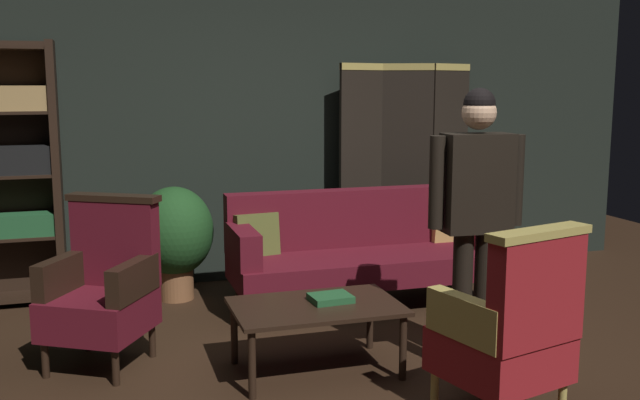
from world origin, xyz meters
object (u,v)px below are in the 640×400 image
object	(u,v)px
armchair_gilt_accent	(510,330)
velvet_couch	(362,246)
armchair_wing_left	(103,287)
book_green_cloth	(331,298)
folding_screen	(406,166)
potted_plant	(175,235)
standing_figure	(476,204)
coffee_table	(316,312)

from	to	relation	value
armchair_gilt_accent	velvet_couch	bearing A→B (deg)	89.90
armchair_wing_left	book_green_cloth	xyz separation A→B (m)	(1.31, -0.48, -0.05)
folding_screen	book_green_cloth	bearing A→B (deg)	-124.47
armchair_gilt_accent	book_green_cloth	bearing A→B (deg)	124.71
potted_plant	book_green_cloth	world-z (taller)	potted_plant
armchair_wing_left	potted_plant	distance (m)	1.38
armchair_gilt_accent	standing_figure	bearing A→B (deg)	76.91
velvet_couch	coffee_table	xyz separation A→B (m)	(-0.76, -1.26, -0.08)
velvet_couch	potted_plant	bearing A→B (deg)	160.06
velvet_couch	armchair_wing_left	size ratio (longest dim) A/B	2.04
armchair_wing_left	potted_plant	xyz separation A→B (m)	(0.56, 1.26, 0.04)
book_green_cloth	folding_screen	bearing A→B (deg)	55.53
book_green_cloth	potted_plant	bearing A→B (deg)	113.53
coffee_table	potted_plant	size ratio (longest dim) A/B	1.09
standing_figure	velvet_couch	bearing A→B (deg)	95.68
armchair_wing_left	potted_plant	bearing A→B (deg)	65.94
velvet_couch	armchair_wing_left	world-z (taller)	armchair_wing_left
folding_screen	coffee_table	xyz separation A→B (m)	(-1.45, -2.00, -0.61)
velvet_couch	book_green_cloth	world-z (taller)	velvet_couch
folding_screen	potted_plant	distance (m)	2.16
velvet_couch	armchair_wing_left	distance (m)	2.11
folding_screen	armchair_gilt_accent	distance (m)	3.03
coffee_table	book_green_cloth	size ratio (longest dim) A/B	4.09
velvet_couch	folding_screen	bearing A→B (deg)	47.07
velvet_couch	coffee_table	size ratio (longest dim) A/B	2.12
standing_figure	potted_plant	distance (m)	2.60
folding_screen	standing_figure	size ratio (longest dim) A/B	1.12
coffee_table	potted_plant	world-z (taller)	potted_plant
velvet_couch	armchair_gilt_accent	distance (m)	2.16
coffee_table	book_green_cloth	world-z (taller)	book_green_cloth
coffee_table	armchair_gilt_accent	world-z (taller)	armchair_gilt_accent
folding_screen	standing_figure	bearing A→B (deg)	-103.54
book_green_cloth	armchair_wing_left	bearing A→B (deg)	160.05
coffee_table	armchair_wing_left	distance (m)	1.32
armchair_gilt_accent	armchair_wing_left	xyz separation A→B (m)	(-1.97, 1.42, 0.00)
velvet_couch	armchair_gilt_accent	world-z (taller)	armchair_gilt_accent
standing_figure	potted_plant	world-z (taller)	standing_figure
armchair_gilt_accent	coffee_table	bearing A→B (deg)	129.78
folding_screen	velvet_couch	xyz separation A→B (m)	(-0.69, -0.74, -0.53)
armchair_gilt_accent	standing_figure	distance (m)	0.86
armchair_gilt_accent	standing_figure	world-z (taller)	standing_figure
folding_screen	armchair_wing_left	size ratio (longest dim) A/B	1.83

